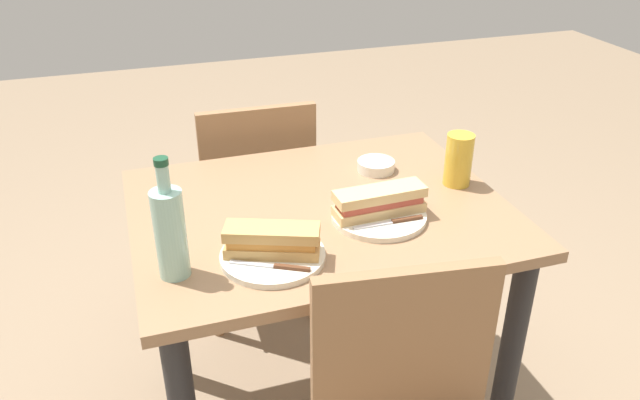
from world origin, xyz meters
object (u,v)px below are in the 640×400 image
Objects in this scene: water_bottle at (170,231)px; olive_bowl at (376,166)px; baguette_sandwich_far at (272,240)px; knife_far at (275,266)px; knife_near at (392,222)px; baguette_sandwich_near at (379,201)px; plate_far at (273,256)px; plate_near at (379,216)px; beer_glass at (459,160)px; dining_table at (320,251)px; chair_near at (256,197)px.

olive_bowl is at bearing -150.57° from water_bottle.
baguette_sandwich_far is 0.06m from knife_far.
baguette_sandwich_near is at bearing -76.29° from knife_near.
plate_far is 1.07× the size of baguette_sandwich_far.
plate_near is at bearing 135.00° from baguette_sandwich_near.
beer_glass is (-0.58, -0.21, 0.02)m from baguette_sandwich_far.
knife_far is at bearing 80.35° from baguette_sandwich_far.
baguette_sandwich_near is at bearing 69.09° from olive_bowl.
water_bottle is at bearing -2.12° from baguette_sandwich_far.
plate_near reaches higher than dining_table.
dining_table is at bearing -154.28° from water_bottle.
beer_glass is at bearing -147.94° from knife_near.
dining_table is 4.02× the size of plate_far.
plate_near is (-0.12, 0.10, 0.14)m from dining_table.
water_bottle is (0.51, 0.09, 0.06)m from baguette_sandwich_near.
olive_bowl is (-0.22, -0.16, 0.15)m from dining_table.
baguette_sandwich_far is (0.18, 0.20, 0.19)m from dining_table.
baguette_sandwich_near reaches higher than olive_bowl.
baguette_sandwich_near is at bearing -162.48° from plate_far.
plate_far is at bearing 7.34° from knife_near.
beer_glass is (-0.79, -0.20, -0.04)m from water_bottle.
knife_near reaches higher than plate_far.
knife_far reaches higher than plate_near.
chair_near is at bearing -99.12° from knife_far.
beer_glass is (-0.58, -0.21, 0.07)m from plate_far.
baguette_sandwich_far is (0.30, 0.09, 0.04)m from plate_near.
chair_near is 3.11× the size of water_bottle.
plate_near is 1.07× the size of baguette_sandwich_far.
chair_near is 0.75m from plate_near.
water_bottle reaches higher than dining_table.
olive_bowl reaches higher than plate_far.
dining_table is 3.46× the size of water_bottle.
dining_table is 0.24m from baguette_sandwich_near.
beer_glass is at bearing -178.58° from dining_table.
knife_near is 0.76× the size of plate_far.
water_bottle reaches higher than plate_far.
knife_near is at bearing -172.66° from plate_far.
olive_bowl is (-0.61, -0.34, -0.09)m from water_bottle.
dining_table is 0.30m from plate_far.
baguette_sandwich_near is 0.06m from knife_near.
chair_near is 0.80m from knife_near.
baguette_sandwich_near reaches higher than knife_far.
knife_far is at bearing 25.97° from baguette_sandwich_near.
baguette_sandwich_near is 0.31m from baguette_sandwich_far.
plate_far is 0.61m from beer_glass.
olive_bowl is at bearing -144.61° from dining_table.
knife_near is 0.31m from plate_far.
olive_bowl is (-0.09, -0.31, -0.00)m from knife_near.
beer_glass is at bearing -158.02° from baguette_sandwich_near.
baguette_sandwich_near reaches higher than plate_far.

